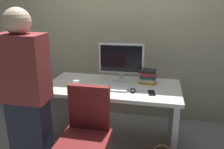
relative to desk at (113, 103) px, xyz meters
The scene contains 11 objects.
ground_plane 0.52m from the desk, ahead, with size 9.00×9.00×0.00m, color gray.
wall_back 1.27m from the desk, 90.00° to the left, with size 6.40×0.10×3.00m, color tan.
desk is the anchor object (origin of this frame).
office_chair 0.70m from the desk, 99.69° to the right, with size 0.52×0.52×0.94m.
person_at_desk 1.04m from the desk, 128.66° to the right, with size 0.40×0.24×1.64m.
monitor 0.53m from the desk, 73.71° to the left, with size 0.54×0.15×0.46m.
keyboard 0.27m from the desk, 101.20° to the right, with size 0.43×0.13×0.02m, color white.
mouse 0.38m from the desk, 29.75° to the right, with size 0.06×0.10×0.03m, color black.
cup_near_keyboard 0.49m from the desk, 160.28° to the right, with size 0.08×0.08×0.09m, color silver.
book_stack 0.53m from the desk, 24.86° to the left, with size 0.22×0.18×0.16m.
cell_phone 0.52m from the desk, 17.75° to the right, with size 0.07×0.14×0.01m, color black.
Camera 1 is at (0.50, -2.45, 1.68)m, focal length 36.94 mm.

